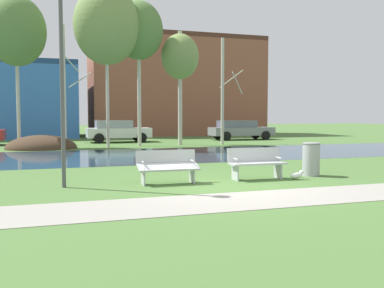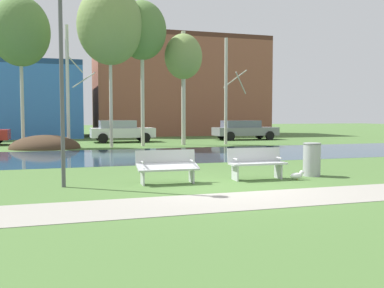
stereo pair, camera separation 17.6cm
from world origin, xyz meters
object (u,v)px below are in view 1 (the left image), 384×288
parked_sedan_second_white (117,131)px  bench_right (256,162)px  streetlamp (61,51)px  seagull (297,175)px  parked_hatch_third_grey (240,129)px  trash_bin (311,159)px  bench_left (168,166)px

parked_sedan_second_white → bench_right: bearing=-85.8°
bench_right → streetlamp: (-5.17, 0.22, 2.86)m
streetlamp → parked_sedan_second_white: streetlamp is taller
streetlamp → bench_right: bearing=-2.5°
seagull → parked_hatch_third_grey: size_ratio=0.09×
parked_hatch_third_grey → parked_sedan_second_white: bearing=-179.2°
bench_right → seagull: bench_right is taller
seagull → parked_hatch_third_grey: 19.56m
trash_bin → seagull: size_ratio=2.21×
trash_bin → streetlamp: size_ratio=0.20×
parked_hatch_third_grey → bench_left: bearing=-119.7°
bench_right → seagull: size_ratio=3.64×
trash_bin → streetlamp: (-7.00, 0.12, 2.83)m
bench_right → parked_sedan_second_white: size_ratio=0.39×
seagull → streetlamp: (-6.18, 0.69, 3.20)m
bench_left → seagull: bench_left is taller
bench_left → parked_sedan_second_white: (1.25, 17.81, 0.30)m
seagull → parked_sedan_second_white: bearing=97.3°
seagull → bench_right: bearing=155.6°
trash_bin → seagull: trash_bin is taller
bench_right → trash_bin: size_ratio=1.65×
bench_left → bench_right: bearing=0.0°
bench_left → parked_hatch_third_grey: bearing=60.3°
parked_sedan_second_white → parked_hatch_third_grey: parked_sedan_second_white is taller
bench_right → parked_sedan_second_white: bearing=94.2°
seagull → parked_sedan_second_white: parked_sedan_second_white is taller
seagull → parked_hatch_third_grey: bearing=70.1°
trash_bin → seagull: 1.06m
trash_bin → parked_hatch_third_grey: parked_hatch_third_grey is taller
parked_sedan_second_white → parked_hatch_third_grey: (8.98, 0.12, -0.02)m
parked_hatch_third_grey → seagull: bearing=-109.9°
bench_left → trash_bin: bearing=1.3°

